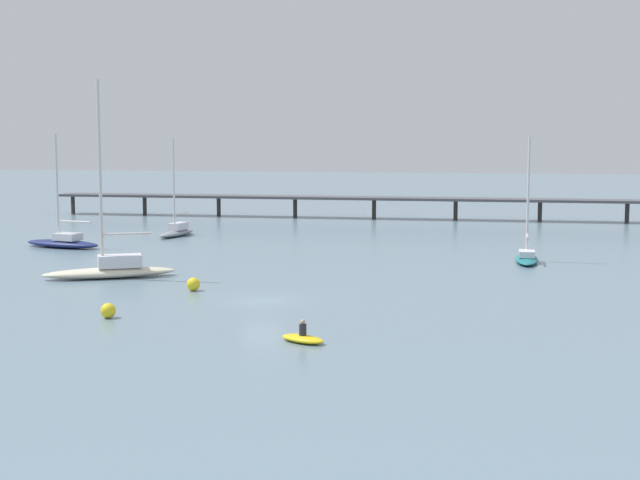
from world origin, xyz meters
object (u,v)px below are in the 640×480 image
object	(u,v)px
pier	(487,195)
sailboat_navy	(63,241)
sailboat_cream	(111,267)
mooring_buoy_outer	(108,311)
mooring_buoy_near	(193,284)
sailboat_gray	(177,229)
dinghy_yellow	(303,338)
sailboat_teal	(527,255)

from	to	relation	value
pier	sailboat_navy	xyz separation A→B (m)	(-37.63, -33.84, -2.46)
pier	sailboat_cream	world-z (taller)	sailboat_cream
sailboat_navy	mooring_buoy_outer	xyz separation A→B (m)	(17.06, -29.15, -0.19)
pier	sailboat_cream	distance (m)	56.07
sailboat_cream	mooring_buoy_near	world-z (taller)	sailboat_cream
sailboat_navy	sailboat_gray	world-z (taller)	sailboat_navy
mooring_buoy_outer	mooring_buoy_near	world-z (taller)	mooring_buoy_near
dinghy_yellow	mooring_buoy_near	size ratio (longest dim) A/B	3.08
sailboat_teal	mooring_buoy_outer	world-z (taller)	sailboat_teal
sailboat_cream	sailboat_navy	size ratio (longest dim) A/B	1.36
sailboat_cream	sailboat_teal	world-z (taller)	sailboat_cream
sailboat_teal	sailboat_cream	bearing A→B (deg)	-155.14
sailboat_cream	mooring_buoy_outer	world-z (taller)	sailboat_cream
sailboat_navy	dinghy_yellow	xyz separation A→B (m)	(28.77, -32.96, -0.39)
sailboat_navy	sailboat_teal	bearing A→B (deg)	-2.94
pier	dinghy_yellow	bearing A→B (deg)	-97.56
mooring_buoy_outer	sailboat_navy	bearing A→B (deg)	120.34
sailboat_teal	dinghy_yellow	bearing A→B (deg)	-111.18
dinghy_yellow	mooring_buoy_outer	bearing A→B (deg)	161.97
sailboat_navy	dinghy_yellow	bearing A→B (deg)	-48.88
pier	mooring_buoy_outer	xyz separation A→B (m)	(-20.58, -62.99, -2.65)
pier	sailboat_gray	xyz separation A→B (m)	(-30.72, -22.99, -2.39)
mooring_buoy_outer	sailboat_teal	bearing A→B (deg)	48.81
sailboat_cream	sailboat_gray	world-z (taller)	sailboat_cream
sailboat_teal	sailboat_navy	bearing A→B (deg)	177.06
mooring_buoy_near	pier	bearing A→B (deg)	70.72
sailboat_cream	dinghy_yellow	bearing A→B (deg)	-44.89
pier	mooring_buoy_near	bearing A→B (deg)	-109.28
mooring_buoy_outer	dinghy_yellow	bearing A→B (deg)	-18.03
mooring_buoy_outer	mooring_buoy_near	size ratio (longest dim) A/B	0.97
sailboat_navy	dinghy_yellow	world-z (taller)	sailboat_navy
sailboat_cream	mooring_buoy_near	bearing A→B (deg)	-29.24
sailboat_teal	dinghy_yellow	size ratio (longest dim) A/B	3.72
pier	mooring_buoy_outer	distance (m)	66.32
dinghy_yellow	sailboat_cream	bearing A→B (deg)	135.11
pier	sailboat_gray	distance (m)	38.45
pier	sailboat_teal	size ratio (longest dim) A/B	8.15
sailboat_gray	mooring_buoy_near	xyz separation A→B (m)	(11.95, -30.69, -0.25)
sailboat_gray	mooring_buoy_outer	xyz separation A→B (m)	(10.15, -40.00, -0.26)
sailboat_gray	pier	bearing A→B (deg)	36.80
sailboat_teal	pier	bearing A→B (deg)	94.93
pier	sailboat_gray	world-z (taller)	sailboat_gray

